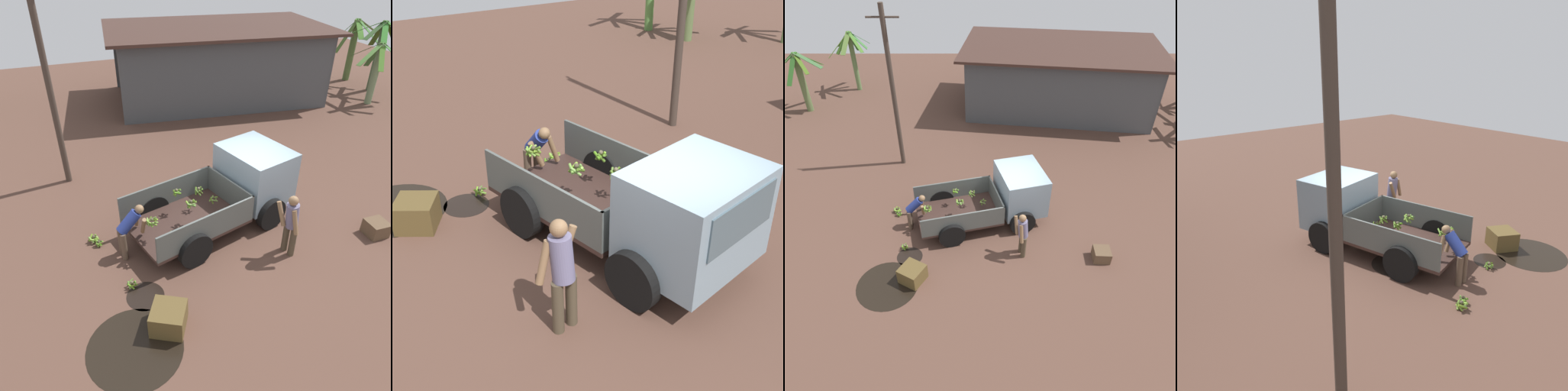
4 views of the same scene
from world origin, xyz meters
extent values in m
plane|color=brown|center=(0.00, 0.00, 0.00)|extent=(36.00, 36.00, 0.00)
cylinder|color=black|center=(-1.61, 0.24, 0.00)|extent=(1.18, 1.18, 0.01)
cylinder|color=black|center=(-3.57, -2.85, 0.00)|extent=(1.81, 1.81, 0.01)
cylinder|color=black|center=(-3.08, -1.71, 0.00)|extent=(0.81, 0.81, 0.01)
cube|color=#392520|center=(-1.59, -0.17, 0.47)|extent=(3.10, 2.45, 0.08)
cube|color=#555B57|center=(-1.81, 0.69, 0.85)|extent=(2.65, 0.73, 0.68)
cube|color=#555B57|center=(-1.37, -1.03, 0.85)|extent=(2.65, 0.73, 0.68)
cube|color=#555B57|center=(-0.30, 0.16, 0.85)|extent=(0.51, 1.78, 0.68)
cube|color=#8199A7|center=(0.53, 0.38, 1.13)|extent=(1.83, 2.09, 1.40)
cube|color=#4C606B|center=(1.23, 0.56, 1.41)|extent=(0.39, 1.39, 0.62)
cylinder|color=black|center=(0.09, 1.24, 0.43)|extent=(0.89, 0.43, 0.86)
cylinder|color=black|center=(0.56, -0.59, 0.43)|extent=(0.89, 0.43, 0.86)
cylinder|color=black|center=(-2.22, 0.64, 0.43)|extent=(0.89, 0.43, 0.86)
cylinder|color=black|center=(-1.75, -1.19, 0.43)|extent=(0.89, 0.43, 0.86)
sphere|color=brown|center=(-2.16, -0.91, 0.80)|extent=(0.08, 0.08, 0.08)
cylinder|color=#7DAB41|center=(-2.23, -0.85, 0.73)|extent=(0.18, 0.19, 0.16)
cylinder|color=#4F881D|center=(-2.22, -0.94, 0.70)|extent=(0.12, 0.17, 0.21)
cylinder|color=#71A121|center=(-2.13, -0.99, 0.73)|extent=(0.22, 0.12, 0.15)
cylinder|color=#547A24|center=(-2.10, -0.92, 0.71)|extent=(0.07, 0.18, 0.21)
cylinder|color=#6A9E34|center=(-2.12, -0.82, 0.74)|extent=(0.22, 0.14, 0.13)
sphere|color=#4A4330|center=(-0.75, 0.12, 0.81)|extent=(0.06, 0.06, 0.06)
cylinder|color=#7E9F45|center=(-0.75, 0.04, 0.76)|extent=(0.18, 0.04, 0.10)
cylinder|color=olive|center=(-0.70, 0.10, 0.74)|extent=(0.08, 0.16, 0.15)
cylinder|color=#7AAA34|center=(-0.70, 0.17, 0.76)|extent=(0.15, 0.14, 0.11)
cylinder|color=#77A938|center=(-0.78, 0.18, 0.75)|extent=(0.16, 0.11, 0.13)
cylinder|color=#54761E|center=(-0.80, 0.10, 0.73)|extent=(0.08, 0.14, 0.16)
sphere|color=brown|center=(-2.55, -0.58, 1.09)|extent=(0.08, 0.08, 0.08)
cylinder|color=olive|center=(-2.53, -0.49, 1.04)|extent=(0.21, 0.09, 0.12)
cylinder|color=olive|center=(-2.60, -0.51, 1.02)|extent=(0.19, 0.15, 0.15)
cylinder|color=#7CA144|center=(-2.64, -0.57, 1.04)|extent=(0.05, 0.21, 0.11)
cylinder|color=#6FA830|center=(-2.62, -0.62, 1.03)|extent=(0.15, 0.19, 0.15)
cylinder|color=olive|center=(-2.56, -0.66, 1.03)|extent=(0.21, 0.06, 0.14)
cylinder|color=olive|center=(-2.51, -0.65, 1.03)|extent=(0.19, 0.15, 0.13)
cylinder|color=olive|center=(-2.48, -0.60, 1.02)|extent=(0.10, 0.20, 0.15)
cylinder|color=#7FAF2E|center=(-2.49, -0.53, 1.03)|extent=(0.15, 0.19, 0.14)
sphere|color=#4A4230|center=(-1.52, -0.30, 1.14)|extent=(0.08, 0.08, 0.08)
cylinder|color=olive|center=(-1.54, -0.39, 1.10)|extent=(0.21, 0.10, 0.12)
cylinder|color=#74A145|center=(-1.46, -0.35, 1.08)|extent=(0.15, 0.18, 0.16)
cylinder|color=#5B8026|center=(-1.45, -0.26, 1.09)|extent=(0.14, 0.20, 0.14)
cylinder|color=olive|center=(-1.50, -0.23, 1.07)|extent=(0.20, 0.09, 0.16)
cylinder|color=olive|center=(-1.55, -0.26, 1.06)|extent=(0.14, 0.14, 0.19)
cylinder|color=#7BA92E|center=(-1.59, -0.32, 1.08)|extent=(0.09, 0.21, 0.14)
sphere|color=brown|center=(-1.13, 0.19, 1.12)|extent=(0.07, 0.07, 0.07)
cylinder|color=#56782E|center=(-1.17, 0.14, 1.05)|extent=(0.16, 0.14, 0.17)
cylinder|color=olive|center=(-1.09, 0.14, 1.04)|extent=(0.16, 0.13, 0.18)
cylinder|color=#51781E|center=(-1.07, 0.21, 1.04)|extent=(0.08, 0.17, 0.18)
cylinder|color=olive|center=(-1.11, 0.26, 1.05)|extent=(0.18, 0.07, 0.17)
cylinder|color=#598525|center=(-1.19, 0.22, 1.05)|extent=(0.10, 0.18, 0.16)
sphere|color=brown|center=(-1.69, 0.25, 1.16)|extent=(0.08, 0.08, 0.08)
cylinder|color=olive|center=(-1.74, 0.24, 1.09)|extent=(0.07, 0.16, 0.16)
cylinder|color=#4C821A|center=(-1.69, 0.18, 1.12)|extent=(0.18, 0.05, 0.11)
cylinder|color=#537C24|center=(-1.64, 0.23, 1.09)|extent=(0.10, 0.15, 0.17)
cylinder|color=#537C28|center=(-1.65, 0.31, 1.12)|extent=(0.17, 0.15, 0.12)
cylinder|color=olive|center=(-1.71, 0.30, 1.09)|extent=(0.15, 0.11, 0.17)
cylinder|color=#4B402E|center=(0.51, -1.69, 0.40)|extent=(0.19, 0.19, 0.79)
cylinder|color=#4B402E|center=(0.46, -1.47, 0.40)|extent=(0.19, 0.19, 0.79)
cylinder|color=slate|center=(0.45, -1.59, 1.10)|extent=(0.41, 0.36, 0.65)
sphere|color=#8C6746|center=(0.41, -1.60, 1.52)|extent=(0.22, 0.22, 0.22)
cylinder|color=#8C6746|center=(0.39, -1.81, 1.08)|extent=(0.16, 0.28, 0.59)
cylinder|color=#8C6746|center=(0.27, -1.43, 1.09)|extent=(0.17, 0.35, 0.58)
cylinder|color=brown|center=(-3.24, -0.21, 0.37)|extent=(0.16, 0.16, 0.73)
cylinder|color=brown|center=(-3.22, -0.42, 0.37)|extent=(0.16, 0.16, 0.73)
cylinder|color=#283A91|center=(-3.03, -0.29, 0.94)|extent=(0.63, 0.34, 0.60)
sphere|color=#8C6746|center=(-2.75, -0.26, 1.21)|extent=(0.21, 0.21, 0.21)
cylinder|color=#8C6746|center=(-2.79, -0.08, 0.85)|extent=(0.12, 0.27, 0.55)
cylinder|color=#8C6746|center=(-2.73, -0.44, 0.86)|extent=(0.13, 0.32, 0.54)
sphere|color=#4A4330|center=(-3.83, 0.45, 0.16)|extent=(0.08, 0.08, 0.08)
cylinder|color=olive|center=(-3.89, 0.41, 0.11)|extent=(0.15, 0.19, 0.14)
cylinder|color=#7FAB39|center=(-3.83, 0.37, 0.11)|extent=(0.20, 0.07, 0.13)
cylinder|color=#75AF2F|center=(-3.76, 0.41, 0.10)|extent=(0.14, 0.19, 0.16)
cylinder|color=olive|center=(-3.77, 0.48, 0.09)|extent=(0.13, 0.18, 0.18)
cylinder|color=olive|center=(-3.83, 0.51, 0.09)|extent=(0.18, 0.07, 0.17)
cylinder|color=olive|center=(-3.89, 0.49, 0.12)|extent=(0.15, 0.19, 0.12)
sphere|color=brown|center=(-3.28, -1.37, 0.15)|extent=(0.07, 0.07, 0.07)
cylinder|color=#5D8737|center=(-3.34, -1.38, 0.09)|extent=(0.05, 0.17, 0.13)
cylinder|color=#6EAF27|center=(-3.31, -1.42, 0.09)|extent=(0.15, 0.12, 0.14)
cylinder|color=olive|center=(-3.24, -1.43, 0.10)|extent=(0.17, 0.12, 0.11)
cylinder|color=#73A938|center=(-3.21, -1.37, 0.10)|extent=(0.05, 0.17, 0.12)
cylinder|color=#5E8E28|center=(-3.25, -1.33, 0.08)|extent=(0.14, 0.11, 0.16)
cylinder|color=olive|center=(-3.31, -1.30, 0.11)|extent=(0.18, 0.11, 0.10)
sphere|color=brown|center=(-3.73, 0.25, 0.14)|extent=(0.07, 0.07, 0.07)
cylinder|color=olive|center=(-3.75, 0.30, 0.08)|extent=(0.15, 0.10, 0.12)
cylinder|color=#6CA234|center=(-3.77, 0.24, 0.08)|extent=(0.07, 0.14, 0.14)
cylinder|color=#4F821E|center=(-3.75, 0.19, 0.09)|extent=(0.15, 0.09, 0.11)
cylinder|color=#528C20|center=(-3.69, 0.23, 0.07)|extent=(0.09, 0.13, 0.14)
cylinder|color=#73AD3D|center=(-3.68, 0.29, 0.10)|extent=(0.13, 0.14, 0.10)
cube|color=brown|center=(-2.84, -2.62, 0.25)|extent=(0.88, 0.88, 0.50)
camera|label=1|loc=(-4.05, -7.25, 6.26)|focal=35.00mm
camera|label=2|loc=(5.20, -3.94, 5.14)|focal=50.00mm
camera|label=3|loc=(-0.84, -9.98, 9.00)|focal=35.00mm
camera|label=4|loc=(-7.67, 6.12, 4.91)|focal=35.00mm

